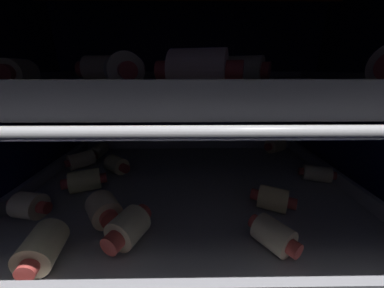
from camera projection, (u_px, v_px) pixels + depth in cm
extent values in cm
cube|color=#0C1138|center=(193.00, 248.00, 36.24)|extent=(57.89, 43.03, 1.20)
cube|color=#0C1138|center=(191.00, 105.00, 48.86)|extent=(57.89, 1.20, 41.09)
cylinder|color=#B7B7BC|center=(22.00, 196.00, 32.35)|extent=(0.79, 39.82, 0.79)
cylinder|color=#B7B7BC|center=(360.00, 194.00, 33.02)|extent=(0.79, 39.82, 0.79)
cylinder|color=#B7B7BC|center=(195.00, 286.00, 19.05)|extent=(52.21, 0.79, 0.79)
cylinder|color=#B7B7BC|center=(194.00, 253.00, 22.46)|extent=(52.21, 0.79, 0.79)
cylinder|color=#B7B7BC|center=(194.00, 228.00, 25.87)|extent=(52.21, 0.79, 0.79)
cylinder|color=#B7B7BC|center=(193.00, 210.00, 29.28)|extent=(52.21, 0.79, 0.79)
cylinder|color=#B7B7BC|center=(193.00, 195.00, 32.69)|extent=(52.21, 0.79, 0.79)
cylinder|color=#B7B7BC|center=(192.00, 183.00, 36.10)|extent=(52.21, 0.79, 0.79)
cylinder|color=#B7B7BC|center=(192.00, 173.00, 39.51)|extent=(52.21, 0.79, 0.79)
cylinder|color=#B7B7BC|center=(192.00, 165.00, 42.92)|extent=(52.21, 0.79, 0.79)
cylinder|color=#B7B7BC|center=(192.00, 158.00, 46.33)|extent=(52.21, 0.79, 0.79)
cylinder|color=#B7B7BC|center=(191.00, 152.00, 49.74)|extent=(52.21, 0.79, 0.79)
cube|color=gray|center=(193.00, 190.00, 32.37)|extent=(46.78, 34.30, 1.13)
cube|color=gray|center=(191.00, 144.00, 47.66)|extent=(46.78, 0.80, 1.79)
cube|color=gray|center=(39.00, 182.00, 31.58)|extent=(0.80, 34.30, 1.79)
cube|color=gray|center=(344.00, 180.00, 32.17)|extent=(0.80, 34.30, 1.79)
cylinder|color=beige|center=(277.00, 199.00, 26.58)|extent=(4.37, 4.17, 2.94)
cylinder|color=#B23D38|center=(296.00, 204.00, 25.65)|extent=(1.54, 1.71, 1.40)
cylinder|color=#B23D38|center=(259.00, 194.00, 27.51)|extent=(1.54, 1.71, 1.40)
cylinder|color=beige|center=(279.00, 235.00, 20.88)|extent=(4.30, 4.45, 2.86)
cylinder|color=#B23D38|center=(300.00, 249.00, 19.21)|extent=(1.75, 1.59, 1.51)
cylinder|color=#B23D38|center=(260.00, 222.00, 22.54)|extent=(1.75, 1.59, 1.51)
cylinder|color=beige|center=(108.00, 209.00, 24.24)|extent=(4.68, 4.68, 3.35)
cylinder|color=#B23D38|center=(103.00, 201.00, 25.76)|extent=(1.97, 1.72, 1.92)
cylinder|color=#B23D38|center=(114.00, 219.00, 22.71)|extent=(1.97, 1.72, 1.92)
cylinder|color=beige|center=(48.00, 247.00, 19.24)|extent=(3.68, 4.33, 3.19)
cylinder|color=#B23D38|center=(33.00, 270.00, 17.01)|extent=(1.68, 1.05, 1.58)
cylinder|color=#B23D38|center=(59.00, 228.00, 21.48)|extent=(1.68, 1.05, 1.58)
cylinder|color=beige|center=(320.00, 173.00, 33.54)|extent=(4.48, 3.63, 2.47)
cylinder|color=#B23D38|center=(304.00, 171.00, 34.23)|extent=(1.05, 1.41, 1.25)
cylinder|color=#B23D38|center=(336.00, 176.00, 32.85)|extent=(1.05, 1.41, 1.25)
cylinder|color=beige|center=(89.00, 180.00, 30.78)|extent=(4.97, 4.45, 3.10)
cylinder|color=#B23D38|center=(107.00, 177.00, 31.74)|extent=(1.47, 1.73, 1.47)
cylinder|color=#B23D38|center=(69.00, 184.00, 29.81)|extent=(1.47, 1.73, 1.47)
cylinder|color=beige|center=(133.00, 227.00, 21.52)|extent=(4.33, 4.30, 3.31)
cylinder|color=#B23D38|center=(118.00, 243.00, 19.60)|extent=(2.25, 1.85, 1.94)
cylinder|color=#B23D38|center=(146.00, 214.00, 23.45)|extent=(2.25, 1.85, 1.94)
cylinder|color=beige|center=(119.00, 165.00, 36.22)|extent=(4.41, 4.32, 2.82)
cylinder|color=#B23D38|center=(112.00, 161.00, 37.56)|extent=(1.81, 1.84, 1.41)
cylinder|color=#B23D38|center=(128.00, 168.00, 34.89)|extent=(1.81, 1.84, 1.41)
cylinder|color=beige|center=(84.00, 160.00, 38.19)|extent=(4.85, 4.84, 2.76)
cylinder|color=#B23D38|center=(70.00, 164.00, 36.61)|extent=(1.35, 1.35, 1.27)
cylinder|color=#B23D38|center=(97.00, 156.00, 39.78)|extent=(1.35, 1.35, 1.27)
cylinder|color=beige|center=(278.00, 145.00, 45.10)|extent=(4.43, 4.25, 3.00)
cylinder|color=#B23D38|center=(284.00, 144.00, 46.05)|extent=(1.39, 1.71, 1.52)
cylinder|color=#B23D38|center=(271.00, 147.00, 44.15)|extent=(1.39, 1.71, 1.52)
cylinder|color=beige|center=(101.00, 151.00, 42.73)|extent=(2.73, 4.34, 2.44)
cylinder|color=#B23D38|center=(106.00, 147.00, 45.17)|extent=(1.44, 1.12, 1.37)
cylinder|color=#B23D38|center=(94.00, 156.00, 40.28)|extent=(1.44, 1.12, 1.37)
cylinder|color=beige|center=(34.00, 206.00, 25.17)|extent=(3.50, 3.60, 3.07)
cylinder|color=#B23D38|center=(20.00, 204.00, 25.52)|extent=(1.31, 1.57, 1.39)
cylinder|color=#B23D38|center=(48.00, 207.00, 24.81)|extent=(1.31, 1.57, 1.39)
cylinder|color=#B7B7BC|center=(199.00, 133.00, 10.67)|extent=(52.21, 0.79, 0.79)
cylinder|color=#B7B7BC|center=(196.00, 116.00, 14.42)|extent=(52.21, 0.79, 0.79)
cylinder|color=#B7B7BC|center=(195.00, 107.00, 18.17)|extent=(52.21, 0.79, 0.79)
cylinder|color=#B7B7BC|center=(194.00, 100.00, 21.92)|extent=(52.21, 0.79, 0.79)
cylinder|color=#B7B7BC|center=(193.00, 96.00, 25.67)|extent=(52.21, 0.79, 0.79)
cylinder|color=#B7B7BC|center=(193.00, 92.00, 29.42)|extent=(52.21, 0.79, 0.79)
cylinder|color=#B7B7BC|center=(192.00, 89.00, 33.18)|extent=(52.21, 0.79, 0.79)
cylinder|color=#B7B7BC|center=(192.00, 87.00, 36.93)|extent=(52.21, 0.79, 0.79)
cylinder|color=#B7B7BC|center=(192.00, 86.00, 40.68)|extent=(52.21, 0.79, 0.79)
cylinder|color=#B7B7BC|center=(191.00, 84.00, 44.43)|extent=(52.21, 0.79, 0.79)
cube|color=gray|center=(193.00, 86.00, 27.23)|extent=(46.78, 34.30, 1.12)
cube|color=gray|center=(198.00, 90.00, 11.09)|extent=(46.78, 0.80, 1.03)
cube|color=gray|center=(191.00, 74.00, 42.65)|extent=(46.78, 0.80, 1.03)
cube|color=gray|center=(10.00, 77.00, 26.57)|extent=(0.80, 34.30, 1.03)
cube|color=gray|center=(372.00, 77.00, 27.16)|extent=(0.80, 34.30, 1.03)
cylinder|color=beige|center=(23.00, 72.00, 20.26)|extent=(2.72, 3.09, 2.46)
cylinder|color=#B23D38|center=(10.00, 73.00, 18.61)|extent=(1.49, 0.78, 1.43)
cylinder|color=#B23D38|center=(34.00, 72.00, 21.91)|extent=(1.49, 0.78, 1.43)
cylinder|color=beige|center=(129.00, 69.00, 34.32)|extent=(4.53, 4.81, 3.12)
cylinder|color=#B23D38|center=(139.00, 69.00, 36.29)|extent=(1.75, 1.52, 1.49)
cylinder|color=#B23D38|center=(118.00, 69.00, 32.35)|extent=(1.75, 1.52, 1.49)
cylinder|color=beige|center=(129.00, 70.00, 17.41)|extent=(3.85, 3.98, 2.82)
cylinder|color=#B23D38|center=(125.00, 70.00, 19.18)|extent=(1.65, 1.54, 1.32)
cylinder|color=#B23D38|center=(134.00, 71.00, 15.64)|extent=(1.65, 1.54, 1.32)
cylinder|color=beige|center=(250.00, 70.00, 21.89)|extent=(4.42, 4.18, 2.81)
cylinder|color=#B23D38|center=(271.00, 70.00, 20.92)|extent=(1.42, 1.75, 1.60)
cylinder|color=#B23D38|center=(230.00, 70.00, 22.85)|extent=(1.42, 1.75, 1.60)
cylinder|color=beige|center=(133.00, 69.00, 27.55)|extent=(4.06, 4.07, 2.97)
cylinder|color=#B23D38|center=(143.00, 69.00, 26.68)|extent=(1.37, 1.62, 1.47)
cylinder|color=#B23D38|center=(123.00, 69.00, 28.43)|extent=(1.37, 1.62, 1.47)
cylinder|color=beige|center=(184.00, 69.00, 37.68)|extent=(4.21, 4.88, 3.16)
cylinder|color=#B23D38|center=(189.00, 69.00, 35.37)|extent=(2.03, 1.47, 1.82)
cylinder|color=#B23D38|center=(181.00, 69.00, 39.99)|extent=(2.03, 1.47, 1.82)
cylinder|color=beige|center=(220.00, 68.00, 24.54)|extent=(3.52, 3.60, 3.19)
cylinder|color=#B23D38|center=(220.00, 68.00, 22.49)|extent=(1.94, 1.28, 1.84)
cylinder|color=#B23D38|center=(219.00, 68.00, 26.60)|extent=(1.94, 1.28, 1.84)
cylinder|color=beige|center=(107.00, 69.00, 24.10)|extent=(4.12, 3.57, 2.96)
cylinder|color=#B23D38|center=(88.00, 69.00, 24.47)|extent=(1.36, 1.93, 1.77)
cylinder|color=#B23D38|center=(127.00, 69.00, 23.73)|extent=(1.36, 1.93, 1.77)
cylinder|color=beige|center=(206.00, 71.00, 14.10)|extent=(4.30, 3.70, 2.81)
cylinder|color=#B23D38|center=(242.00, 71.00, 13.53)|extent=(1.38, 1.56, 1.33)
cylinder|color=#B23D38|center=(172.00, 71.00, 14.67)|extent=(1.38, 1.56, 1.33)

